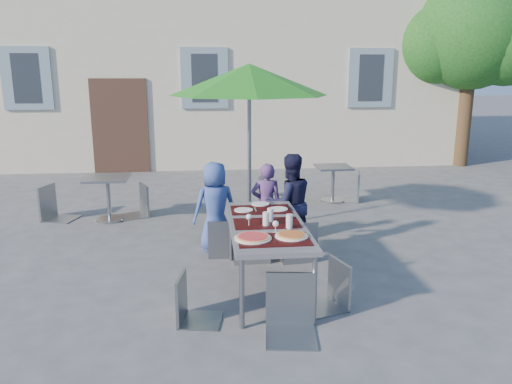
{
  "coord_description": "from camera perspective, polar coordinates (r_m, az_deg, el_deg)",
  "views": [
    {
      "loc": [
        -0.06,
        -4.54,
        2.34
      ],
      "look_at": [
        0.58,
        1.46,
        0.88
      ],
      "focal_mm": 35.0,
      "sensor_mm": 36.0,
      "label": 1
    }
  ],
  "objects": [
    {
      "name": "ground",
      "position": [
        5.11,
        -4.84,
        -13.75
      ],
      "size": [
        90.0,
        90.0,
        0.0
      ],
      "primitive_type": "plane",
      "color": "#4C4C4E",
      "rests_on": "ground"
    },
    {
      "name": "pizza_near_right",
      "position": [
        4.95,
        4.08,
        -4.96
      ],
      "size": [
        0.33,
        0.33,
        0.03
      ],
      "color": "white",
      "rests_on": "dining_table"
    },
    {
      "name": "child_0",
      "position": [
        6.63,
        -4.69,
        -1.68
      ],
      "size": [
        0.68,
        0.55,
        1.21
      ],
      "primitive_type": "imported",
      "rotation": [
        0.0,
        0.0,
        3.46
      ],
      "color": "#39529D",
      "rests_on": "ground"
    },
    {
      "name": "child_1",
      "position": [
        6.82,
        1.19,
        -1.45
      ],
      "size": [
        0.44,
        0.3,
        1.15
      ],
      "primitive_type": "imported",
      "rotation": [
        0.0,
        0.0,
        3.08
      ],
      "color": "#583772",
      "rests_on": "ground"
    },
    {
      "name": "glassware",
      "position": [
        5.28,
        1.9,
        -3.09
      ],
      "size": [
        0.48,
        0.47,
        0.15
      ],
      "color": "silver",
      "rests_on": "dining_table"
    },
    {
      "name": "bg_chair_r_1",
      "position": [
        9.38,
        11.08,
        2.61
      ],
      "size": [
        0.56,
        0.56,
        1.02
      ],
      "color": "#90969B",
      "rests_on": "ground"
    },
    {
      "name": "chair_3",
      "position": [
        4.8,
        -7.53,
        -8.97
      ],
      "size": [
        0.46,
        0.45,
        0.88
      ],
      "color": "gray",
      "rests_on": "ground"
    },
    {
      "name": "chair_1",
      "position": [
        6.2,
        -0.57,
        -2.61
      ],
      "size": [
        0.48,
        0.48,
        1.04
      ],
      "color": "#8E9499",
      "rests_on": "ground"
    },
    {
      "name": "chair_2",
      "position": [
        6.25,
        4.89,
        -2.74
      ],
      "size": [
        0.5,
        0.5,
        1.01
      ],
      "color": "gray",
      "rests_on": "ground"
    },
    {
      "name": "patio_umbrella",
      "position": [
        7.3,
        -0.78,
        12.53
      ],
      "size": [
        2.3,
        2.3,
        2.46
      ],
      "color": "#96999D",
      "rests_on": "ground"
    },
    {
      "name": "cafe_table_0",
      "position": [
        8.31,
        -16.55,
        0.07
      ],
      "size": [
        0.67,
        0.67,
        0.72
      ],
      "color": "#96999D",
      "rests_on": "ground"
    },
    {
      "name": "tree",
      "position": [
        13.8,
        23.58,
        16.26
      ],
      "size": [
        3.6,
        3.0,
        4.7
      ],
      "color": "#48331F",
      "rests_on": "ground"
    },
    {
      "name": "dining_table",
      "position": [
        5.4,
        1.24,
        -4.16
      ],
      "size": [
        0.8,
        1.85,
        0.76
      ],
      "color": "#454449",
      "rests_on": "ground"
    },
    {
      "name": "chair_4",
      "position": [
        5.09,
        8.7,
        -7.4
      ],
      "size": [
        0.51,
        0.5,
        0.91
      ],
      "color": "gray",
      "rests_on": "ground"
    },
    {
      "name": "cafe_table_1",
      "position": [
        9.28,
        8.79,
        1.48
      ],
      "size": [
        0.62,
        0.62,
        0.67
      ],
      "color": "#96999D",
      "rests_on": "ground"
    },
    {
      "name": "bg_chair_l_0",
      "position": [
        8.65,
        -22.33,
        1.11
      ],
      "size": [
        0.59,
        0.58,
        1.06
      ],
      "color": "gray",
      "rests_on": "ground"
    },
    {
      "name": "pizza_near_left",
      "position": [
        4.88,
        -0.37,
        -5.21
      ],
      "size": [
        0.37,
        0.37,
        0.03
      ],
      "color": "white",
      "rests_on": "dining_table"
    },
    {
      "name": "chair_5",
      "position": [
        4.54,
        4.07,
        -8.91
      ],
      "size": [
        0.51,
        0.52,
        1.03
      ],
      "color": "gray",
      "rests_on": "ground"
    },
    {
      "name": "child_2",
      "position": [
        6.56,
        3.87,
        -1.3
      ],
      "size": [
        0.7,
        0.49,
        1.32
      ],
      "primitive_type": "imported",
      "rotation": [
        0.0,
        0.0,
        3.34
      ],
      "color": "#171734",
      "rests_on": "ground"
    },
    {
      "name": "place_settings",
      "position": [
        5.96,
        0.59,
        -1.79
      ],
      "size": [
        0.68,
        0.47,
        0.01
      ],
      "color": "white",
      "rests_on": "dining_table"
    },
    {
      "name": "chair_0",
      "position": [
        6.4,
        -3.67,
        -2.62
      ],
      "size": [
        0.44,
        0.45,
        0.95
      ],
      "color": "gray",
      "rests_on": "ground"
    },
    {
      "name": "bg_chair_r_0",
      "position": [
        8.44,
        -13.44,
        1.17
      ],
      "size": [
        0.58,
        0.58,
        0.99
      ],
      "color": "gray",
      "rests_on": "ground"
    },
    {
      "name": "bg_chair_l_1",
      "position": [
        9.39,
        1.14,
        2.26
      ],
      "size": [
        0.5,
        0.5,
        0.86
      ],
      "color": "gray",
      "rests_on": "ground"
    }
  ]
}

